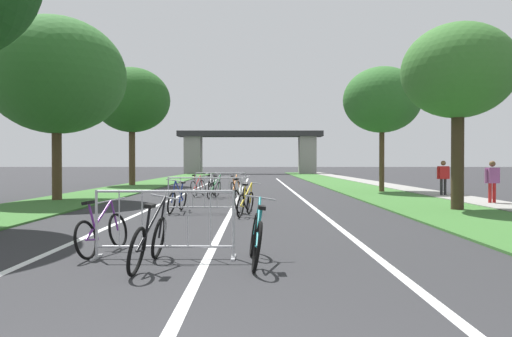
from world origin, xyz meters
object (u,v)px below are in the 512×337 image
(tree_left_pine_far, at_px, (56,76))
(bicycle_blue_9, at_px, (177,200))
(crowd_barrier_nearest, at_px, (165,225))
(bicycle_red_5, at_px, (198,187))
(tree_right_oak_mid, at_px, (382,100))
(bicycle_teal_4, at_px, (256,238))
(pedestrian_strolling, at_px, (492,178))
(bicycle_green_7, at_px, (214,189))
(bicycle_black_2, at_px, (149,241))
(bicycle_purple_3, at_px, (102,232))
(tree_left_cypress_far, at_px, (131,100))
(crowd_barrier_third, at_px, (220,185))
(crowd_barrier_second, at_px, (204,196))
(pedestrian_with_backpack, at_px, (443,175))
(bicycle_orange_1, at_px, (236,188))
(bicycle_white_8, at_px, (241,199))
(bicycle_silver_6, at_px, (211,187))
(tree_right_oak_near, at_px, (458,72))
(bicycle_yellow_0, at_px, (245,203))

(tree_left_pine_far, bearing_deg, bicycle_blue_9, -37.45)
(crowd_barrier_nearest, bearing_deg, bicycle_red_5, 94.82)
(tree_right_oak_mid, height_order, bicycle_teal_4, tree_right_oak_mid)
(bicycle_red_5, height_order, pedestrian_strolling, pedestrian_strolling)
(tree_right_oak_mid, bearing_deg, bicycle_green_7, -155.24)
(bicycle_black_2, distance_m, bicycle_blue_9, 7.33)
(bicycle_purple_3, xyz_separation_m, bicycle_blue_9, (0.16, 6.29, 0.02))
(tree_left_cypress_far, relative_size, crowd_barrier_third, 3.42)
(crowd_barrier_second, relative_size, bicycle_purple_3, 1.34)
(crowd_barrier_nearest, relative_size, pedestrian_with_backpack, 1.39)
(crowd_barrier_nearest, bearing_deg, bicycle_purple_3, 160.36)
(bicycle_teal_4, relative_size, pedestrian_with_backpack, 1.16)
(bicycle_black_2, relative_size, bicycle_red_5, 1.02)
(tree_left_pine_far, bearing_deg, tree_left_cypress_far, 91.29)
(bicycle_purple_3, bearing_deg, bicycle_orange_1, 93.72)
(bicycle_white_8, height_order, bicycle_blue_9, bicycle_white_8)
(bicycle_purple_3, relative_size, bicycle_blue_9, 0.93)
(crowd_barrier_nearest, xyz_separation_m, crowd_barrier_second, (-0.08, 6.32, 0.00))
(bicycle_blue_9, bearing_deg, bicycle_purple_3, 96.56)
(crowd_barrier_third, bearing_deg, tree_left_pine_far, -162.54)
(bicycle_teal_4, xyz_separation_m, pedestrian_strolling, (8.15, 9.42, 0.55))
(bicycle_silver_6, xyz_separation_m, bicycle_blue_9, (-0.38, -6.53, -0.02))
(crowd_barrier_second, height_order, pedestrian_with_backpack, pedestrian_with_backpack)
(bicycle_orange_1, relative_size, bicycle_green_7, 1.03)
(tree_right_oak_mid, bearing_deg, bicycle_purple_3, -119.29)
(crowd_barrier_third, distance_m, bicycle_teal_4, 13.12)
(bicycle_teal_4, bearing_deg, tree_right_oak_near, 48.44)
(tree_left_cypress_far, bearing_deg, bicycle_yellow_0, -65.84)
(bicycle_red_5, bearing_deg, tree_right_oak_near, -21.73)
(bicycle_blue_9, bearing_deg, tree_right_oak_near, -169.40)
(bicycle_purple_3, xyz_separation_m, pedestrian_with_backpack, (10.47, 12.48, 0.60))
(crowd_barrier_nearest, bearing_deg, bicycle_silver_6, 92.35)
(bicycle_purple_3, bearing_deg, bicycle_green_7, 97.14)
(crowd_barrier_third, height_order, bicycle_blue_9, crowd_barrier_third)
(bicycle_silver_6, relative_size, bicycle_white_8, 1.01)
(tree_right_oak_mid, xyz_separation_m, crowd_barrier_second, (-7.61, -9.43, -3.99))
(tree_left_cypress_far, distance_m, bicycle_teal_4, 24.82)
(pedestrian_strolling, bearing_deg, bicycle_silver_6, -32.53)
(bicycle_teal_4, relative_size, bicycle_blue_9, 1.03)
(bicycle_yellow_0, bearing_deg, crowd_barrier_nearest, -86.75)
(crowd_barrier_third, height_order, bicycle_orange_1, crowd_barrier_third)
(tree_right_oak_near, relative_size, bicycle_red_5, 3.28)
(bicycle_black_2, relative_size, bicycle_blue_9, 1.01)
(crowd_barrier_nearest, relative_size, bicycle_blue_9, 1.24)
(tree_left_pine_far, relative_size, bicycle_red_5, 4.04)
(tree_left_pine_far, bearing_deg, crowd_barrier_second, -35.75)
(bicycle_blue_9, bearing_deg, tree_right_oak_mid, -124.94)
(tree_left_pine_far, relative_size, pedestrian_with_backpack, 4.51)
(tree_left_cypress_far, bearing_deg, tree_right_oak_mid, -26.13)
(bicycle_black_2, distance_m, bicycle_silver_6, 13.82)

